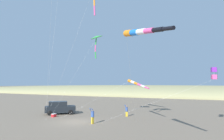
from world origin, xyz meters
TOP-DOWN VIEW (x-y plane):
  - ground_plane at (0.00, 0.00)m, footprint 600.00×600.00m
  - dune_ridge_grassy at (-55.00, 0.00)m, footprint 28.00×240.00m
  - parked_car at (-4.06, -5.51)m, footprint 4.19×4.48m
  - cooler_box at (-1.80, -4.64)m, footprint 0.62×0.42m
  - person_adult_flyer at (0.11, 2.41)m, footprint 0.59×0.49m
  - person_child_green_jacket at (-6.09, 4.21)m, footprint 0.53×0.57m
  - kite_delta_teal_far_right at (-2.63, 1.30)m, footprint 2.09×7.66m
  - kite_windsock_yellow_midlevel at (7.14, 9.89)m, footprint 12.86×6.05m
  - kite_box_magenta_far_left at (-3.85, 14.85)m, footprint 2.81×12.27m
  - kite_windsock_striped_overhead at (-4.37, 5.99)m, footprint 4.37×11.38m

SIDE VIEW (x-z plane):
  - ground_plane at x=0.00m, z-range 0.00..0.00m
  - dune_ridge_grassy at x=-55.00m, z-range -3.83..3.83m
  - cooler_box at x=-1.80m, z-range 0.00..0.42m
  - person_child_green_jacket at x=-6.09m, z-range 0.07..1.67m
  - parked_car at x=-4.06m, z-range 0.03..1.88m
  - person_adult_flyer at x=0.11m, z-range 0.08..1.84m
  - kite_windsock_striped_overhead at x=-4.37m, z-range 2.00..7.05m
  - kite_box_magenta_far_left at x=-3.85m, z-range 2.46..8.66m
  - kite_windsock_yellow_midlevel at x=7.14m, z-range 3.66..12.17m
  - kite_delta_teal_far_right at x=-2.63m, z-range 4.99..15.84m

